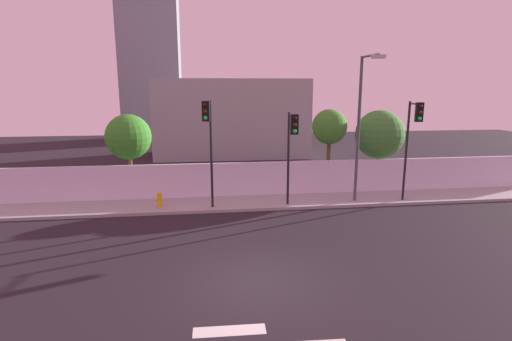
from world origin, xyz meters
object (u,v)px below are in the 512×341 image
(traffic_light_right, at_px, (209,132))
(traffic_light_center, at_px, (413,131))
(roadside_tree_midright, at_px, (380,134))
(street_lamp_curbside, at_px, (361,118))
(roadside_tree_midleft, at_px, (329,127))
(roadside_tree_leftmost, at_px, (128,137))
(traffic_light_left, at_px, (292,140))
(fire_hydrant, at_px, (159,199))

(traffic_light_right, bearing_deg, traffic_light_center, -1.59)
(roadside_tree_midright, bearing_deg, traffic_light_right, -161.09)
(street_lamp_curbside, height_order, roadside_tree_midleft, street_lamp_curbside)
(traffic_light_right, distance_m, roadside_tree_midright, 10.41)
(roadside_tree_midleft, bearing_deg, traffic_light_right, -153.74)
(roadside_tree_leftmost, bearing_deg, roadside_tree_midright, 0.00)
(traffic_light_left, distance_m, roadside_tree_leftmost, 8.86)
(fire_hydrant, bearing_deg, traffic_light_center, -4.44)
(street_lamp_curbside, relative_size, roadside_tree_midleft, 1.53)
(roadside_tree_midleft, bearing_deg, traffic_light_left, -128.70)
(street_lamp_curbside, height_order, fire_hydrant, street_lamp_curbside)
(traffic_light_center, xyz_separation_m, roadside_tree_midleft, (-3.00, 3.64, -0.17))
(fire_hydrant, bearing_deg, roadside_tree_leftmost, 123.26)
(traffic_light_center, height_order, roadside_tree_leftmost, traffic_light_center)
(traffic_light_center, distance_m, fire_hydrant, 12.74)
(traffic_light_left, xyz_separation_m, traffic_light_right, (-3.81, 0.40, 0.35))
(street_lamp_curbside, relative_size, roadside_tree_midright, 1.56)
(traffic_light_left, distance_m, traffic_light_center, 6.03)
(traffic_light_right, bearing_deg, traffic_light_left, -5.92)
(traffic_light_right, bearing_deg, street_lamp_curbside, 2.95)
(traffic_light_left, height_order, roadside_tree_midright, traffic_light_left)
(traffic_light_left, distance_m, traffic_light_right, 3.85)
(traffic_light_left, distance_m, street_lamp_curbside, 3.82)
(roadside_tree_midright, bearing_deg, roadside_tree_leftmost, -180.00)
(traffic_light_right, relative_size, fire_hydrant, 6.45)
(roadside_tree_leftmost, distance_m, roadside_tree_midleft, 11.04)
(traffic_light_left, bearing_deg, roadside_tree_midright, 32.01)
(roadside_tree_midleft, height_order, roadside_tree_midright, roadside_tree_midleft)
(traffic_light_center, height_order, roadside_tree_midright, traffic_light_center)
(traffic_light_center, bearing_deg, traffic_light_right, 178.41)
(roadside_tree_midleft, bearing_deg, roadside_tree_leftmost, -180.00)
(traffic_light_center, distance_m, roadside_tree_leftmost, 14.52)
(traffic_light_center, relative_size, roadside_tree_midright, 1.09)
(traffic_light_right, distance_m, street_lamp_curbside, 7.47)
(traffic_light_left, xyz_separation_m, roadside_tree_midleft, (3.02, 3.76, 0.15))
(street_lamp_curbside, relative_size, fire_hydrant, 9.03)
(roadside_tree_midleft, bearing_deg, traffic_light_center, -50.48)
(fire_hydrant, xyz_separation_m, roadside_tree_midleft, (9.27, 2.69, 3.09))
(roadside_tree_leftmost, height_order, roadside_tree_midright, roadside_tree_midright)
(fire_hydrant, distance_m, roadside_tree_leftmost, 4.20)
(fire_hydrant, distance_m, roadside_tree_midright, 12.84)
(traffic_light_center, bearing_deg, roadside_tree_midleft, 129.52)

